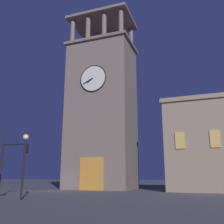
{
  "coord_description": "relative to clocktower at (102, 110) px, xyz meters",
  "views": [
    {
      "loc": [
        -17.53,
        27.23,
        1.69
      ],
      "look_at": [
        -5.4,
        -5.94,
        10.46
      ],
      "focal_mm": 41.49,
      "sensor_mm": 36.0,
      "label": 1
    }
  ],
  "objects": [
    {
      "name": "traffic_signal_near",
      "position": [
        2.37,
        14.93,
        -7.68
      ],
      "size": [
        2.71,
        0.41,
        5.06
      ],
      "color": "black",
      "rests_on": "ground_plane"
    },
    {
      "name": "clocktower",
      "position": [
        0.0,
        0.0,
        0.0
      ],
      "size": [
        9.44,
        6.88,
        27.95
      ],
      "color": "#75665B",
      "rests_on": "ground_plane"
    },
    {
      "name": "ground_plane",
      "position": [
        3.84,
        5.92,
        -10.89
      ],
      "size": [
        200.0,
        200.0,
        0.0
      ],
      "primitive_type": "plane",
      "color": "#4C4C51"
    },
    {
      "name": "street_lamp",
      "position": [
        -0.77,
        17.0,
        -7.51
      ],
      "size": [
        0.44,
        0.44,
        4.8
      ],
      "color": "black",
      "rests_on": "ground_plane"
    }
  ]
}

